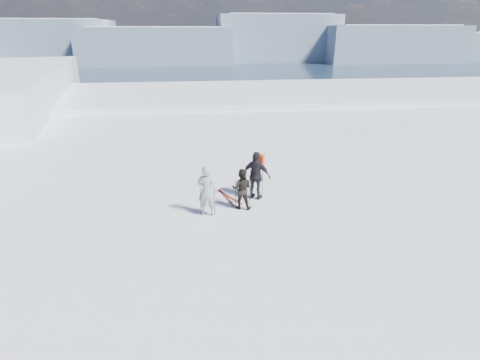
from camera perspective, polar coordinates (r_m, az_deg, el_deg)
The scene contains 8 objects.
lake_basin at distance 41.08m, azimuth -1.61°, elevation 3.75°, with size 820.00×820.00×71.62m.
far_mountain_range at distance 465.02m, azimuth -3.19°, elevation 20.32°, with size 770.00×110.00×53.00m.
skier_grey at distance 13.54m, azimuth -5.09°, elevation -1.66°, with size 0.70×0.46×1.91m, color #9AA2A8.
skier_dark at distance 14.06m, azimuth 0.25°, elevation -1.34°, with size 0.78×0.60×1.60m, color black.
skier_pack at distance 14.80m, azimuth 2.49°, elevation 0.66°, with size 1.16×0.48×1.98m, color black.
backpack at distance 14.61m, azimuth 2.91°, elevation 5.62°, with size 0.42×0.24×0.55m, color #CA4113.
ski_poles at distance 14.17m, azimuth -0.52°, elevation -1.90°, with size 2.50×1.21×1.32m.
skis_loose at distance 15.25m, azimuth -1.86°, elevation -2.63°, with size 0.92×1.66×0.03m.
Camera 1 is at (-3.68, -8.84, 6.37)m, focal length 28.00 mm.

